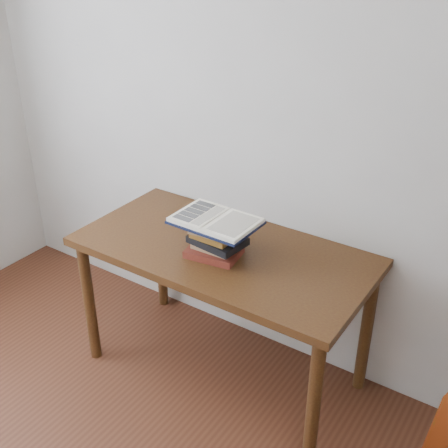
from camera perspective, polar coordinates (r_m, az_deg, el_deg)
The scene contains 3 objects.
desk at distance 2.77m, azimuth -0.13°, elevation -4.20°, with size 1.45×0.72×0.77m.
book_stack at distance 2.62m, azimuth -0.84°, elevation -1.48°, with size 0.28×0.22×0.18m.
open_book at distance 2.55m, azimuth -0.85°, elevation 0.33°, with size 0.39×0.27×0.03m.
Camera 1 is at (1.42, -0.56, 2.16)m, focal length 45.00 mm.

